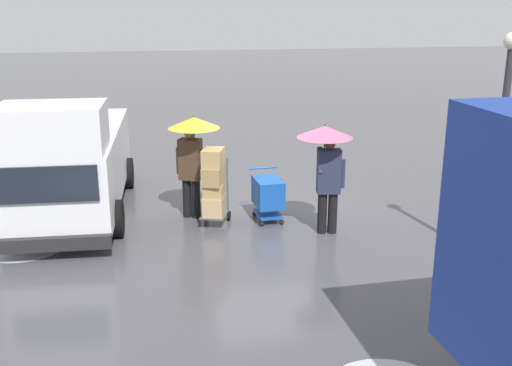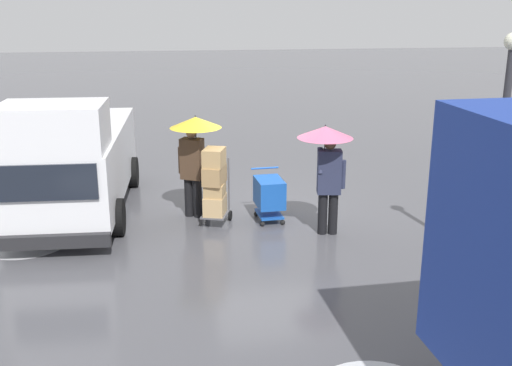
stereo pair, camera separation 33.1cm
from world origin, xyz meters
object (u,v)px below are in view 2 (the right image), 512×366
object	(u,v)px
pedestrian_pink_side	(327,155)
hand_dolly_boxes	(215,184)
cargo_van_parked_right	(74,159)
pedestrian_black_side	(194,142)
shopping_cart_vendor	(269,194)
street_lamp	(503,127)

from	to	relation	value
pedestrian_pink_side	hand_dolly_boxes	bearing A→B (deg)	-21.38
cargo_van_parked_right	hand_dolly_boxes	xyz separation A→B (m)	(-2.82, 1.10, -0.33)
hand_dolly_boxes	pedestrian_pink_side	size ratio (longest dim) A/B	0.73
cargo_van_parked_right	pedestrian_black_side	xyz separation A→B (m)	(-2.46, 0.57, 0.41)
cargo_van_parked_right	pedestrian_pink_side	distance (m)	5.24
cargo_van_parked_right	pedestrian_black_side	distance (m)	2.56
shopping_cart_vendor	hand_dolly_boxes	bearing A→B (deg)	3.55
pedestrian_black_side	street_lamp	distance (m)	5.79
cargo_van_parked_right	pedestrian_black_side	world-z (taller)	cargo_van_parked_right
cargo_van_parked_right	shopping_cart_vendor	distance (m)	4.10
shopping_cart_vendor	pedestrian_black_side	distance (m)	1.84
hand_dolly_boxes	pedestrian_pink_side	xyz separation A→B (m)	(-2.05, 0.80, 0.72)
shopping_cart_vendor	street_lamp	size ratio (longest dim) A/B	0.26
pedestrian_black_side	shopping_cart_vendor	bearing A→B (deg)	162.81
shopping_cart_vendor	pedestrian_black_side	bearing A→B (deg)	-17.19
shopping_cart_vendor	street_lamp	world-z (taller)	street_lamp
street_lamp	pedestrian_black_side	bearing A→B (deg)	-32.71
street_lamp	cargo_van_parked_right	bearing A→B (deg)	-26.75
pedestrian_black_side	street_lamp	world-z (taller)	street_lamp
hand_dolly_boxes	shopping_cart_vendor	bearing A→B (deg)	-176.45
shopping_cart_vendor	hand_dolly_boxes	size ratio (longest dim) A/B	0.65
street_lamp	shopping_cart_vendor	bearing A→B (deg)	-38.23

